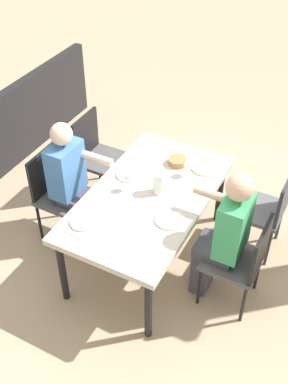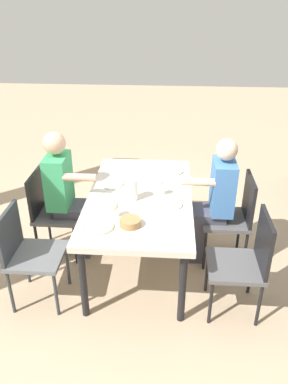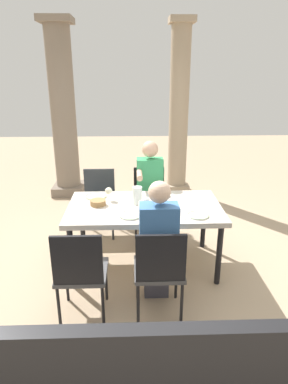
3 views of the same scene
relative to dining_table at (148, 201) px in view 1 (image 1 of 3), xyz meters
The scene contains 24 objects.
ground_plane 0.68m from the dining_table, ahead, with size 16.00×16.00×0.00m, color tan.
dining_table is the anchor object (origin of this frame).
chair_west_north 1.08m from the dining_table, 123.32° to the left, with size 0.44×0.44×0.87m.
chair_west_south 1.08m from the dining_table, 123.16° to the right, with size 0.44×0.44×0.91m.
chair_mid_north 0.91m from the dining_table, 83.71° to the left, with size 0.44×0.44×0.88m.
chair_mid_south 0.91m from the dining_table, 83.72° to the right, with size 0.44×0.44×0.90m.
diner_woman_green 0.72m from the dining_table, 82.39° to the left, with size 0.35×0.49×1.30m.
diner_man_white 0.70m from the dining_table, 82.17° to the right, with size 0.35×0.49×1.27m.
plate_0 0.63m from the dining_table, 153.10° to the left, with size 0.24×0.24×0.02m.
wine_glass_0 0.47m from the dining_table, 155.45° to the left, with size 0.08×0.08×0.15m.
fork_0 0.76m from the dining_table, 158.21° to the left, with size 0.02×0.17×0.01m, color silver.
spoon_0 0.50m from the dining_table, 145.23° to the left, with size 0.02×0.17×0.01m, color silver.
plate_1 0.33m from the dining_table, 119.57° to the right, with size 0.23×0.23×0.02m.
wine_glass_1 0.26m from the dining_table, 86.45° to the right, with size 0.07×0.07×0.16m.
fork_1 0.42m from the dining_table, 138.03° to the right, with size 0.02×0.17×0.01m, color silver.
spoon_1 0.28m from the dining_table, 91.30° to the right, with size 0.02×0.17×0.01m, color silver.
plate_2 0.36m from the dining_table, 55.00° to the left, with size 0.23×0.23×0.02m.
fork_2 0.30m from the dining_table, 79.75° to the left, with size 0.02×0.17×0.01m, color silver.
spoon_2 0.46m from the dining_table, 39.35° to the left, with size 0.02×0.17×0.01m, color silver.
plate_3 0.62m from the dining_table, 29.21° to the right, with size 0.21×0.21×0.02m.
fork_3 0.49m from the dining_table, 37.81° to the right, with size 0.02×0.17×0.01m, color silver.
spoon_3 0.75m from the dining_table, 23.60° to the right, with size 0.02×0.17×0.01m, color silver.
water_pitcher 0.18m from the dining_table, 141.18° to the left, with size 0.11×0.11×0.20m.
bread_basket 0.52m from the dining_table, behind, with size 0.17×0.17×0.06m, color #9E7547.
Camera 1 is at (2.72, 1.39, 3.35)m, focal length 44.68 mm.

